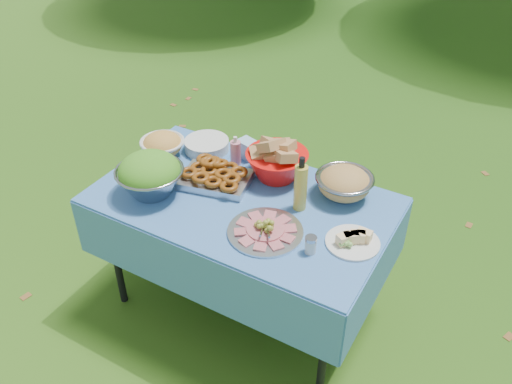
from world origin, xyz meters
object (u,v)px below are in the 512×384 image
salad_bowl (150,175)px  charcuterie_platter (265,226)px  picnic_table (243,255)px  plate_stack (207,145)px  bread_bowl (277,159)px  pasta_bowl_steel (344,183)px  oil_bottle (301,184)px

salad_bowl → charcuterie_platter: salad_bowl is taller
picnic_table → salad_bowl: (-0.42, -0.18, 0.49)m
plate_stack → bread_bowl: bread_bowl is taller
plate_stack → charcuterie_platter: (0.63, -0.46, 0.01)m
salad_bowl → plate_stack: salad_bowl is taller
bread_bowl → pasta_bowl_steel: 0.37m
plate_stack → charcuterie_platter: bearing=-36.1°
plate_stack → picnic_table: bearing=-35.8°
bread_bowl → charcuterie_platter: (0.17, -0.42, -0.07)m
salad_bowl → pasta_bowl_steel: bearing=28.8°
salad_bowl → bread_bowl: bearing=42.9°
picnic_table → salad_bowl: 0.67m
picnic_table → pasta_bowl_steel: (0.42, 0.28, 0.46)m
plate_stack → pasta_bowl_steel: 0.83m
picnic_table → pasta_bowl_steel: bearing=33.5°
pasta_bowl_steel → charcuterie_platter: 0.49m
charcuterie_platter → oil_bottle: size_ratio=1.22×
salad_bowl → charcuterie_platter: 0.65m
charcuterie_platter → oil_bottle: (0.05, 0.24, 0.10)m
salad_bowl → pasta_bowl_steel: 0.96m
charcuterie_platter → plate_stack: bearing=143.9°
oil_bottle → pasta_bowl_steel: bearing=54.7°
picnic_table → charcuterie_platter: size_ratio=4.18×
plate_stack → bread_bowl: (0.46, -0.04, 0.08)m
picnic_table → plate_stack: plate_stack is taller
picnic_table → plate_stack: 0.65m
picnic_table → oil_bottle: 0.60m
picnic_table → pasta_bowl_steel: 0.68m
plate_stack → charcuterie_platter: size_ratio=0.71×
pasta_bowl_steel → oil_bottle: (-0.14, -0.20, 0.07)m
pasta_bowl_steel → bread_bowl: bearing=-176.7°
salad_bowl → bread_bowl: size_ratio=1.03×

